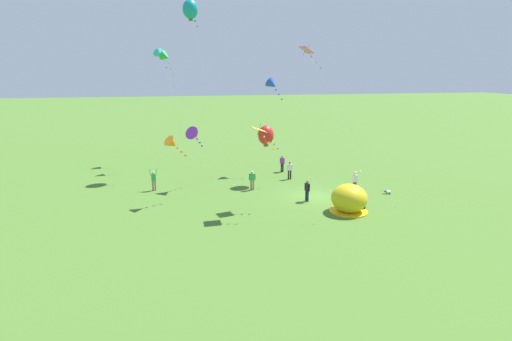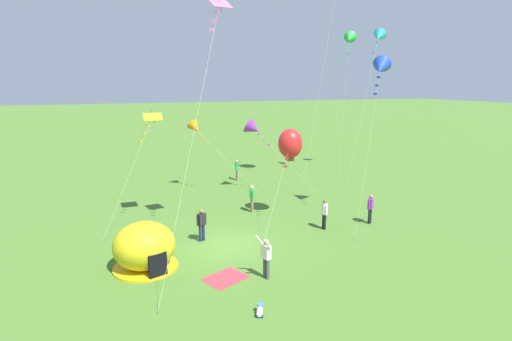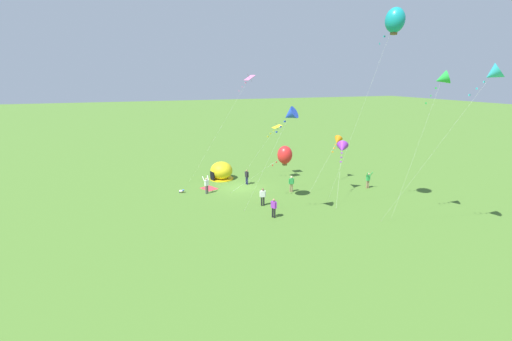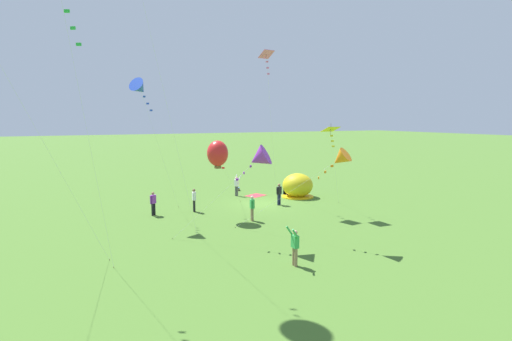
{
  "view_description": "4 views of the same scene",
  "coord_description": "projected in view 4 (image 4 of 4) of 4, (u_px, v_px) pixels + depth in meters",
  "views": [
    {
      "loc": [
        -29.69,
        11.69,
        9.99
      ],
      "look_at": [
        -1.98,
        5.41,
        3.01
      ],
      "focal_mm": 28.0,
      "sensor_mm": 36.0,
      "label": 1
    },
    {
      "loc": [
        -5.17,
        -18.16,
        8.02
      ],
      "look_at": [
        2.12,
        1.29,
        3.45
      ],
      "focal_mm": 28.0,
      "sensor_mm": 36.0,
      "label": 2
    },
    {
      "loc": [
        34.06,
        -10.57,
        11.72
      ],
      "look_at": [
        3.84,
        0.38,
        2.93
      ],
      "focal_mm": 24.0,
      "sensor_mm": 36.0,
      "label": 3
    },
    {
      "loc": [
        14.27,
        28.42,
        6.89
      ],
      "look_at": [
        0.89,
        0.63,
        2.84
      ],
      "focal_mm": 28.0,
      "sensor_mm": 36.0,
      "label": 4
    }
  ],
  "objects": [
    {
      "name": "person_with_toddler",
      "position": [
        153.0,
        202.0,
        28.33
      ],
      "size": [
        0.49,
        0.42,
        1.72
      ],
      "color": "black",
      "rests_on": "ground"
    },
    {
      "name": "kite_purple",
      "position": [
        259.0,
        159.0,
        21.34
      ],
      "size": [
        4.99,
        3.92,
        5.51
      ],
      "color": "silver",
      "rests_on": "ground"
    },
    {
      "name": "picnic_blanket",
      "position": [
        256.0,
        195.0,
        35.81
      ],
      "size": [
        2.09,
        1.89,
        0.01
      ],
      "primitive_type": "cube",
      "rotation": [
        0.0,
        0.0,
        0.43
      ],
      "color": "#CC333D",
      "rests_on": "ground"
    },
    {
      "name": "toddler_crawling",
      "position": [
        238.0,
        189.0,
        38.3
      ],
      "size": [
        0.39,
        0.55,
        0.32
      ],
      "color": "white",
      "rests_on": "ground"
    },
    {
      "name": "person_arms_raised",
      "position": [
        237.0,
        185.0,
        35.51
      ],
      "size": [
        0.59,
        0.7,
        1.89
      ],
      "color": "#4C4C51",
      "rests_on": "ground"
    },
    {
      "name": "person_flying_kite",
      "position": [
        295.0,
        245.0,
        18.63
      ],
      "size": [
        0.47,
        0.68,
        1.89
      ],
      "color": "#8C7251",
      "rests_on": "ground"
    },
    {
      "name": "ground_plane",
      "position": [
        262.0,
        204.0,
        32.42
      ],
      "size": [
        300.0,
        300.0,
        0.0
      ],
      "primitive_type": "plane",
      "color": "#477028"
    },
    {
      "name": "person_center_field",
      "position": [
        194.0,
        199.0,
        29.49
      ],
      "size": [
        0.3,
        0.58,
        1.72
      ],
      "color": "black",
      "rests_on": "ground"
    },
    {
      "name": "popup_tent",
      "position": [
        298.0,
        186.0,
        35.03
      ],
      "size": [
        2.81,
        2.81,
        2.1
      ],
      "color": "gold",
      "rests_on": "ground"
    },
    {
      "name": "kite_red",
      "position": [
        218.0,
        154.0,
        27.1
      ],
      "size": [
        4.34,
        5.23,
        5.4
      ],
      "color": "silver",
      "rests_on": "ground"
    },
    {
      "name": "kite_yellow",
      "position": [
        331.0,
        132.0,
        28.15
      ],
      "size": [
        3.76,
        3.55,
        6.53
      ],
      "color": "silver",
      "rests_on": "ground"
    },
    {
      "name": "kite_orange",
      "position": [
        340.0,
        159.0,
        21.28
      ],
      "size": [
        4.49,
        6.37,
        5.35
      ],
      "color": "silver",
      "rests_on": "ground"
    },
    {
      "name": "person_near_tent",
      "position": [
        252.0,
        207.0,
        26.85
      ],
      "size": [
        0.29,
        0.58,
        1.72
      ],
      "color": "#8C7251",
      "rests_on": "ground"
    },
    {
      "name": "kite_blue",
      "position": [
        140.0,
        88.0,
        26.15
      ],
      "size": [
        3.94,
        3.69,
        9.54
      ],
      "color": "silver",
      "rests_on": "ground"
    },
    {
      "name": "person_far_back",
      "position": [
        279.0,
        193.0,
        31.8
      ],
      "size": [
        0.55,
        0.37,
        1.72
      ],
      "color": "#1E2347",
      "rests_on": "ground"
    },
    {
      "name": "kite_pink",
      "position": [
        267.0,
        59.0,
        30.2
      ],
      "size": [
        4.75,
        6.51,
        12.04
      ],
      "color": "silver",
      "rests_on": "ground"
    }
  ]
}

